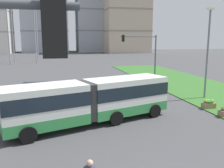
% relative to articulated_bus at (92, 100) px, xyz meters
% --- Properties ---
extents(articulated_bus, '(11.97, 5.92, 3.00)m').
position_rel_articulated_bus_xyz_m(articulated_bus, '(0.00, 0.00, 0.00)').
color(articulated_bus, silver).
rests_on(articulated_bus, ground).
extents(car_white_van, '(4.52, 2.27, 1.58)m').
position_rel_articulated_bus_xyz_m(car_white_van, '(-4.33, 8.24, -0.90)').
color(car_white_van, silver).
rests_on(car_white_van, ground).
extents(flower_planter_4, '(1.10, 0.56, 0.74)m').
position_rel_articulated_bus_xyz_m(flower_planter_4, '(10.17, 1.29, -1.23)').
color(flower_planter_4, '#937051').
rests_on(flower_planter_4, grass_median).
extents(traffic_light_far_right, '(4.56, 0.28, 6.36)m').
position_rel_articulated_bus_xyz_m(traffic_light_far_right, '(8.30, 11.96, 2.73)').
color(traffic_light_far_right, '#474C51').
rests_on(traffic_light_far_right, ground).
extents(streetlight_median, '(0.70, 0.28, 8.75)m').
position_rel_articulated_bus_xyz_m(streetlight_median, '(12.07, 4.70, 3.16)').
color(streetlight_median, slate).
rests_on(streetlight_median, ground).
extents(apartment_tower_westcentre, '(20.66, 15.34, 37.18)m').
position_rel_articulated_bus_xyz_m(apartment_tower_westcentre, '(-6.85, 103.96, 16.96)').
color(apartment_tower_westcentre, '#9EA3AD').
rests_on(apartment_tower_westcentre, ground).
extents(apartment_tower_centre, '(17.59, 17.43, 38.47)m').
position_rel_articulated_bus_xyz_m(apartment_tower_centre, '(16.68, 104.14, 17.60)').
color(apartment_tower_centre, '#9EA3AD').
rests_on(apartment_tower_centre, ground).
extents(apartment_tower_eastcentre, '(19.53, 16.77, 46.18)m').
position_rel_articulated_bus_xyz_m(apartment_tower_eastcentre, '(29.44, 92.67, 21.46)').
color(apartment_tower_eastcentre, '#C6B299').
rests_on(apartment_tower_eastcentre, ground).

